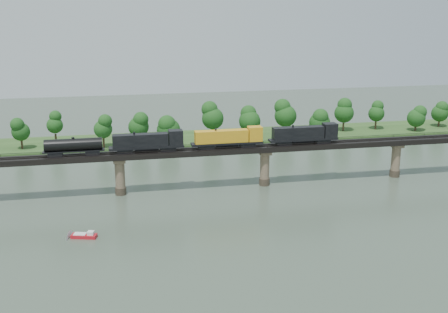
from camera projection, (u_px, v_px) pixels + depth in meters
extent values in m
plane|color=#374638|center=(299.00, 225.00, 130.34)|extent=(400.00, 400.00, 0.00)
cube|color=#294B1E|center=(225.00, 138.00, 210.40)|extent=(300.00, 24.00, 1.60)
cylinder|color=#473A2D|center=(121.00, 191.00, 150.65)|extent=(3.00, 3.00, 2.00)
cylinder|color=#806A54|center=(120.00, 175.00, 149.45)|extent=(2.60, 2.60, 9.00)
cube|color=#806A54|center=(119.00, 160.00, 148.39)|extent=(3.20, 3.20, 1.00)
cylinder|color=#473A2D|center=(264.00, 182.00, 158.41)|extent=(3.00, 3.00, 2.00)
cylinder|color=#806A54|center=(265.00, 166.00, 157.21)|extent=(2.60, 2.60, 9.00)
cube|color=#806A54|center=(265.00, 153.00, 156.15)|extent=(3.20, 3.20, 1.00)
cylinder|color=#473A2D|center=(395.00, 173.00, 166.16)|extent=(3.00, 3.00, 2.00)
cylinder|color=#806A54|center=(396.00, 159.00, 164.97)|extent=(2.60, 2.60, 9.00)
cube|color=#806A54|center=(397.00, 145.00, 163.90)|extent=(3.20, 3.20, 1.00)
cube|color=black|center=(265.00, 148.00, 155.82)|extent=(220.00, 5.00, 1.50)
cube|color=black|center=(266.00, 146.00, 154.89)|extent=(220.00, 0.12, 0.16)
cube|color=black|center=(264.00, 145.00, 156.30)|extent=(220.00, 0.12, 0.16)
cube|color=black|center=(268.00, 145.00, 153.16)|extent=(220.00, 0.10, 0.10)
cube|color=black|center=(263.00, 141.00, 157.70)|extent=(220.00, 0.10, 0.10)
cube|color=black|center=(267.00, 146.00, 153.26)|extent=(0.08, 0.08, 0.70)
cube|color=black|center=(263.00, 142.00, 157.79)|extent=(0.08, 0.08, 0.70)
cylinder|color=#382619|center=(22.00, 144.00, 191.00)|extent=(0.70, 0.70, 3.27)
sphere|color=#124113|center=(21.00, 132.00, 189.84)|extent=(6.20, 6.20, 6.20)
sphere|color=#124113|center=(20.00, 124.00, 189.12)|extent=(4.65, 4.65, 4.65)
cylinder|color=#382619|center=(56.00, 139.00, 197.11)|extent=(0.70, 0.70, 3.71)
sphere|color=#124113|center=(55.00, 125.00, 195.79)|extent=(5.67, 5.67, 5.67)
sphere|color=#124113|center=(54.00, 117.00, 194.97)|extent=(4.25, 4.25, 4.25)
cylinder|color=#382619|center=(104.00, 142.00, 192.90)|extent=(0.70, 0.70, 3.51)
sphere|color=#124113|center=(103.00, 129.00, 191.66)|extent=(6.31, 6.31, 6.31)
sphere|color=#124113|center=(102.00, 121.00, 190.88)|extent=(4.73, 4.73, 4.73)
cylinder|color=#382619|center=(139.00, 139.00, 197.67)|extent=(0.70, 0.70, 3.34)
sphere|color=#124113|center=(139.00, 127.00, 196.49)|extent=(7.18, 7.18, 7.18)
sphere|color=#124113|center=(138.00, 119.00, 195.75)|extent=(5.39, 5.39, 5.39)
cylinder|color=#382619|center=(169.00, 140.00, 197.18)|extent=(0.70, 0.70, 2.83)
sphere|color=#124113|center=(169.00, 130.00, 196.18)|extent=(8.26, 8.26, 8.26)
sphere|color=#124113|center=(168.00, 123.00, 195.56)|extent=(6.19, 6.19, 6.19)
cylinder|color=#382619|center=(213.00, 133.00, 206.49)|extent=(0.70, 0.70, 3.96)
sphere|color=#124113|center=(213.00, 118.00, 205.08)|extent=(8.07, 8.07, 8.07)
sphere|color=#124113|center=(213.00, 110.00, 204.21)|extent=(6.05, 6.05, 6.05)
cylinder|color=#382619|center=(250.00, 133.00, 207.76)|extent=(0.70, 0.70, 3.27)
sphere|color=#124113|center=(250.00, 121.00, 206.61)|extent=(8.03, 8.03, 8.03)
sphere|color=#124113|center=(250.00, 114.00, 205.88)|extent=(6.02, 6.02, 6.02)
cylinder|color=#382619|center=(285.00, 129.00, 211.52)|extent=(0.70, 0.70, 3.92)
sphere|color=#124113|center=(286.00, 116.00, 210.13)|extent=(8.29, 8.29, 8.29)
sphere|color=#124113|center=(286.00, 107.00, 209.26)|extent=(6.21, 6.21, 6.21)
cylinder|color=#382619|center=(319.00, 133.00, 207.19)|extent=(0.70, 0.70, 3.02)
sphere|color=#124113|center=(320.00, 123.00, 206.12)|extent=(7.74, 7.74, 7.74)
sphere|color=#124113|center=(320.00, 116.00, 205.45)|extent=(5.80, 5.80, 5.80)
cylinder|color=#382619|center=(343.00, 126.00, 217.84)|extent=(0.70, 0.70, 3.80)
sphere|color=#124113|center=(344.00, 113.00, 216.50)|extent=(7.47, 7.47, 7.47)
sphere|color=#124113|center=(345.00, 105.00, 215.65)|extent=(5.60, 5.60, 5.60)
cylinder|color=#382619|center=(376.00, 125.00, 220.76)|extent=(0.70, 0.70, 3.38)
sphere|color=#124113|center=(376.00, 114.00, 219.57)|extent=(6.23, 6.23, 6.23)
sphere|color=#124113|center=(377.00, 107.00, 218.82)|extent=(4.67, 4.67, 4.67)
cylinder|color=#382619|center=(415.00, 127.00, 217.99)|extent=(0.70, 0.70, 2.77)
sphere|color=#124113|center=(416.00, 118.00, 217.01)|extent=(7.04, 7.04, 7.04)
sphere|color=#124113|center=(417.00, 112.00, 216.39)|extent=(5.28, 5.28, 5.28)
cylinder|color=#382619|center=(439.00, 123.00, 225.43)|extent=(0.70, 0.70, 2.94)
sphere|color=#124113|center=(440.00, 113.00, 224.39)|extent=(6.73, 6.73, 6.73)
sphere|color=#124113|center=(440.00, 107.00, 223.74)|extent=(5.05, 5.05, 5.05)
cube|color=black|center=(322.00, 141.00, 158.72)|extent=(4.17, 2.50, 1.15)
cube|color=black|center=(284.00, 143.00, 156.50)|extent=(4.17, 2.50, 1.15)
cube|color=black|center=(303.00, 139.00, 157.42)|extent=(19.78, 3.12, 0.52)
cube|color=black|center=(298.00, 133.00, 156.60)|extent=(14.58, 2.81, 3.33)
cube|color=black|center=(330.00, 130.00, 158.33)|extent=(3.75, 3.12, 3.96)
cylinder|color=black|center=(303.00, 141.00, 157.57)|extent=(6.25, 1.46, 1.46)
cube|color=black|center=(247.00, 144.00, 154.48)|extent=(4.17, 2.50, 1.15)
cube|color=black|center=(206.00, 147.00, 152.26)|extent=(4.17, 2.50, 1.15)
cube|color=black|center=(227.00, 143.00, 153.17)|extent=(19.78, 3.12, 0.52)
cube|color=gold|center=(221.00, 136.00, 152.36)|extent=(14.58, 2.81, 3.33)
cube|color=gold|center=(255.00, 134.00, 154.09)|extent=(3.75, 3.12, 3.96)
cylinder|color=black|center=(227.00, 145.00, 153.33)|extent=(6.25, 1.46, 1.46)
cube|color=black|center=(168.00, 149.00, 150.24)|extent=(4.17, 2.50, 1.15)
cube|color=black|center=(125.00, 151.00, 148.02)|extent=(4.17, 2.50, 1.15)
cube|color=black|center=(147.00, 147.00, 148.93)|extent=(19.78, 3.12, 0.52)
cube|color=black|center=(140.00, 140.00, 148.12)|extent=(14.58, 2.81, 3.33)
cube|color=black|center=(176.00, 137.00, 149.85)|extent=(3.75, 3.12, 3.96)
cylinder|color=black|center=(147.00, 149.00, 149.09)|extent=(6.25, 1.46, 1.46)
cube|color=black|center=(93.00, 152.00, 146.40)|extent=(3.64, 2.29, 1.15)
cube|color=black|center=(55.00, 154.00, 144.58)|extent=(3.64, 2.29, 1.15)
cube|color=black|center=(74.00, 151.00, 145.31)|extent=(15.62, 2.50, 0.31)
cylinder|color=black|center=(73.00, 145.00, 144.87)|extent=(14.58, 3.12, 3.12)
cylinder|color=black|center=(73.00, 138.00, 144.43)|extent=(0.73, 0.73, 0.52)
cube|color=red|center=(84.00, 236.00, 123.05)|extent=(5.84, 3.39, 0.77)
cube|color=white|center=(80.00, 234.00, 122.99)|extent=(2.99, 2.30, 0.28)
cube|color=white|center=(91.00, 233.00, 122.74)|extent=(1.63, 1.63, 0.77)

